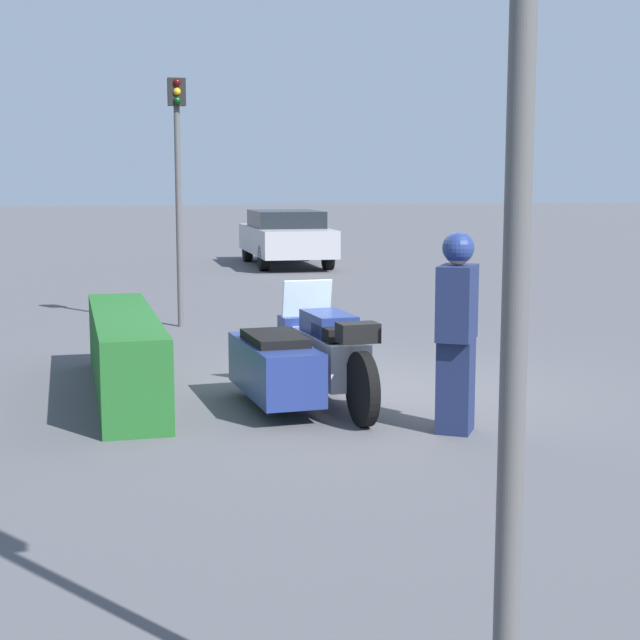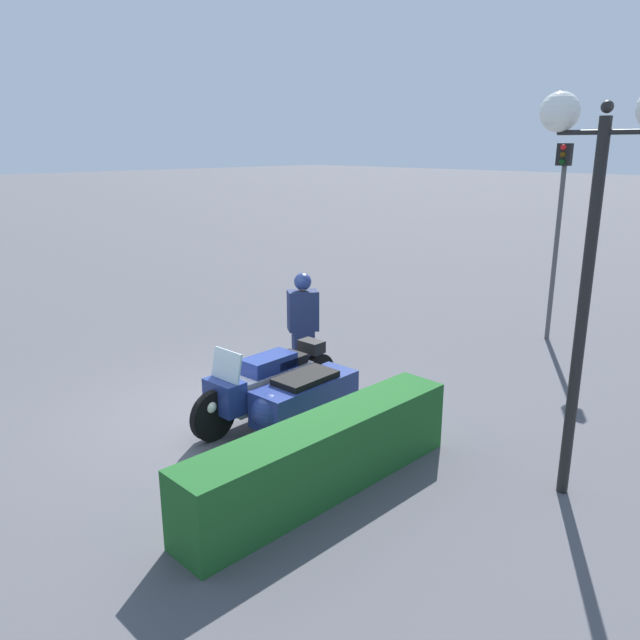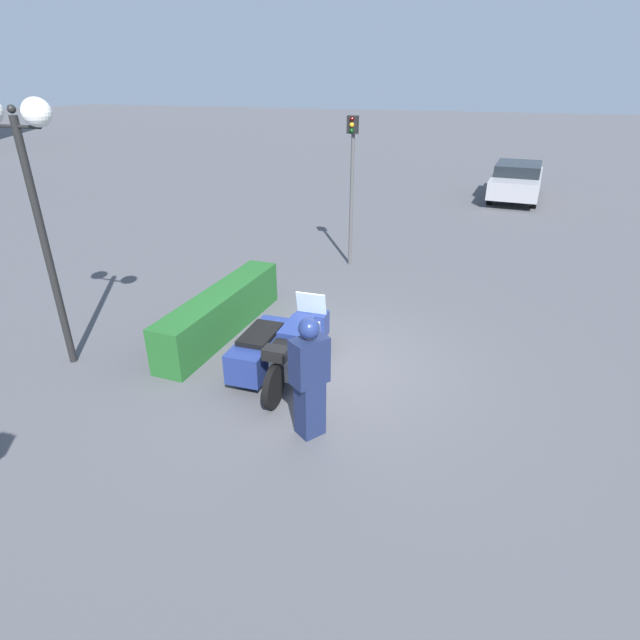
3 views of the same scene
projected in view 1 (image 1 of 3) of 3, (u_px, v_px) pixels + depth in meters
ground_plane at (354, 392)px, 10.31m from camera, size 160.00×160.00×0.00m
police_motorcycle at (297, 357)px, 9.71m from camera, size 2.69×1.15×1.17m
officer_rider at (457, 327)px, 8.56m from camera, size 0.56×0.51×1.77m
hedge_bush_curbside at (125, 354)px, 10.13m from camera, size 3.67×0.62×0.86m
traffic_light_near at (178, 167)px, 14.61m from camera, size 0.23×0.26×3.70m
traffic_light_far at (517, 107)px, 3.17m from camera, size 0.23×0.26×3.77m
parked_car_background at (286, 236)px, 25.62m from camera, size 4.81×2.04×1.44m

